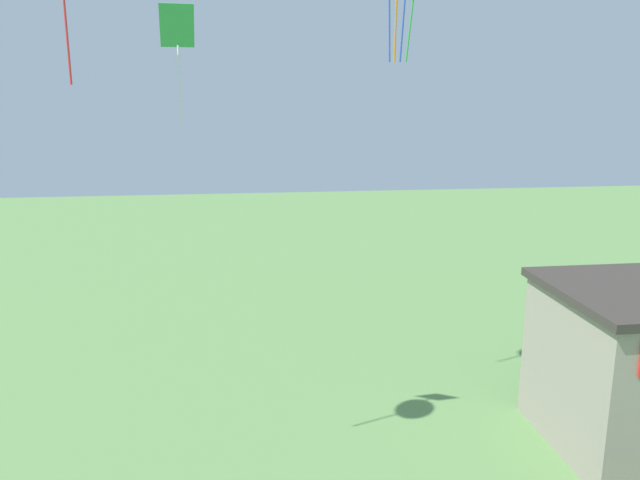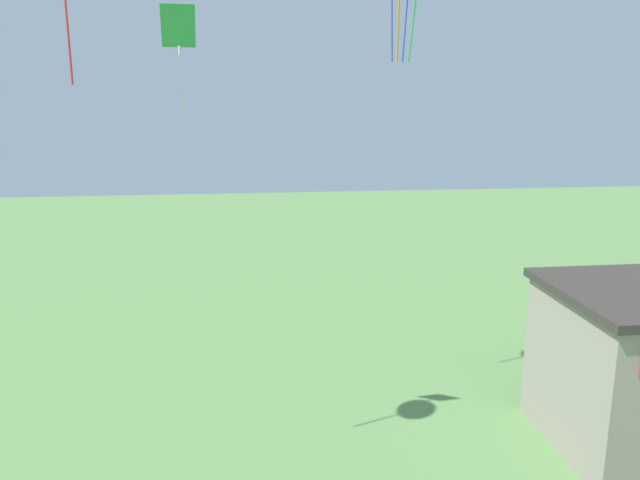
# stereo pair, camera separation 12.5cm
# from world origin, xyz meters

# --- Properties ---
(kite_green_diamond) EXTENTS (0.86, 0.72, 2.67)m
(kite_green_diamond) POSITION_xyz_m (-3.06, 11.19, 11.25)
(kite_green_diamond) COLOR green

